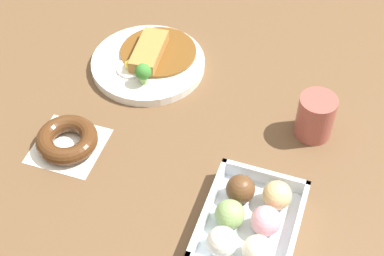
# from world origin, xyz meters

# --- Properties ---
(ground_plane) EXTENTS (1.60, 1.60, 0.00)m
(ground_plane) POSITION_xyz_m (0.00, 0.00, 0.00)
(ground_plane) COLOR brown
(curry_plate) EXTENTS (0.23, 0.23, 0.06)m
(curry_plate) POSITION_xyz_m (0.14, 0.10, 0.01)
(curry_plate) COLOR white
(curry_plate) RESTS_ON ground_plane
(donut_box) EXTENTS (0.19, 0.15, 0.06)m
(donut_box) POSITION_xyz_m (-0.17, -0.19, 0.03)
(donut_box) COLOR silver
(donut_box) RESTS_ON ground_plane
(chocolate_ring_donut) EXTENTS (0.12, 0.12, 0.03)m
(chocolate_ring_donut) POSITION_xyz_m (-0.11, 0.16, 0.02)
(chocolate_ring_donut) COLOR white
(chocolate_ring_donut) RESTS_ON ground_plane
(coffee_mug) EXTENTS (0.07, 0.07, 0.08)m
(coffee_mug) POSITION_xyz_m (0.07, -0.25, 0.04)
(coffee_mug) COLOR #9E4C42
(coffee_mug) RESTS_ON ground_plane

